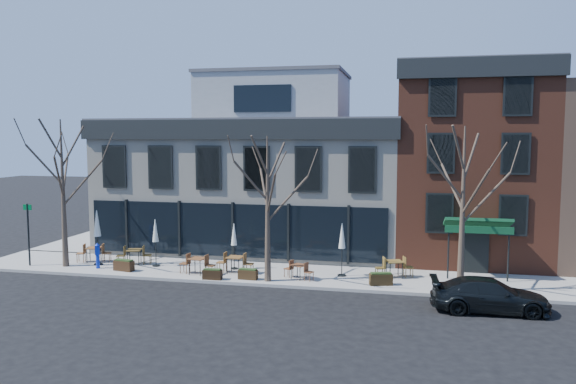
% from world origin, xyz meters
% --- Properties ---
extents(ground, '(120.00, 120.00, 0.00)m').
position_xyz_m(ground, '(0.00, 0.00, 0.00)').
color(ground, black).
rests_on(ground, ground).
extents(sidewalk_front, '(33.50, 4.70, 0.15)m').
position_xyz_m(sidewalk_front, '(3.25, -2.15, 0.07)').
color(sidewalk_front, gray).
rests_on(sidewalk_front, ground).
extents(sidewalk_side, '(4.50, 12.00, 0.15)m').
position_xyz_m(sidewalk_side, '(-11.25, 6.00, 0.07)').
color(sidewalk_side, gray).
rests_on(sidewalk_side, ground).
extents(corner_building, '(18.39, 10.39, 11.10)m').
position_xyz_m(corner_building, '(0.07, 5.07, 4.72)').
color(corner_building, beige).
rests_on(corner_building, ground).
extents(red_brick_building, '(8.20, 11.78, 11.18)m').
position_xyz_m(red_brick_building, '(13.00, 4.98, 5.64)').
color(red_brick_building, brown).
rests_on(red_brick_building, ground).
extents(tree_corner, '(3.93, 3.98, 7.92)m').
position_xyz_m(tree_corner, '(-8.49, -3.20, 4.25)').
color(tree_corner, '#382B21').
rests_on(tree_corner, sidewalk_front).
extents(tree_mid, '(3.50, 3.55, 7.04)m').
position_xyz_m(tree_mid, '(3.01, -3.90, 3.79)').
color(tree_mid, '#382B21').
rests_on(tree_mid, sidewalk_front).
extents(tree_right, '(3.72, 3.77, 7.48)m').
position_xyz_m(tree_right, '(12.01, -3.90, 4.02)').
color(tree_right, '#382B21').
rests_on(tree_right, sidewalk_front).
extents(sign_pole, '(0.50, 0.10, 3.40)m').
position_xyz_m(sign_pole, '(-10.50, -3.50, 2.07)').
color(sign_pole, black).
rests_on(sign_pole, sidewalk_front).
extents(parked_sedan, '(4.82, 2.15, 1.37)m').
position_xyz_m(parked_sedan, '(12.96, -6.17, 0.69)').
color(parked_sedan, black).
rests_on(parked_sedan, ground).
extents(call_box, '(0.27, 0.27, 1.36)m').
position_xyz_m(call_box, '(-6.52, -3.29, 0.87)').
color(call_box, '#0D26AD').
rests_on(call_box, sidewalk_front).
extents(cafe_set_0, '(1.96, 0.98, 1.00)m').
position_xyz_m(cafe_set_0, '(-7.56, -1.95, 0.67)').
color(cafe_set_0, brown).
rests_on(cafe_set_0, sidewalk_front).
extents(cafe_set_1, '(1.96, 1.00, 1.00)m').
position_xyz_m(cafe_set_1, '(-5.07, -2.00, 0.67)').
color(cafe_set_1, brown).
rests_on(cafe_set_1, sidewalk_front).
extents(cafe_set_2, '(1.97, 0.86, 1.02)m').
position_xyz_m(cafe_set_2, '(-0.85, -3.36, 0.67)').
color(cafe_set_2, brown).
rests_on(cafe_set_2, sidewalk_front).
extents(cafe_set_3, '(1.99, 0.83, 1.04)m').
position_xyz_m(cafe_set_3, '(0.96, -2.72, 0.69)').
color(cafe_set_3, brown).
rests_on(cafe_set_3, sidewalk_front).
extents(cafe_set_4, '(1.67, 1.04, 0.87)m').
position_xyz_m(cafe_set_4, '(4.40, -3.20, 0.60)').
color(cafe_set_4, brown).
rests_on(cafe_set_4, sidewalk_front).
extents(cafe_set_5, '(1.99, 1.12, 1.03)m').
position_xyz_m(cafe_set_5, '(9.00, -1.92, 0.68)').
color(cafe_set_5, brown).
rests_on(cafe_set_5, sidewalk_front).
extents(umbrella_0, '(0.48, 0.48, 3.01)m').
position_xyz_m(umbrella_0, '(-6.95, -2.54, 2.27)').
color(umbrella_0, black).
rests_on(umbrella_0, sidewalk_front).
extents(umbrella_1, '(0.41, 0.41, 2.56)m').
position_xyz_m(umbrella_1, '(-3.69, -2.19, 1.96)').
color(umbrella_1, black).
rests_on(umbrella_1, sidewalk_front).
extents(umbrella_2, '(0.39, 0.39, 2.44)m').
position_xyz_m(umbrella_2, '(0.64, -1.89, 1.87)').
color(umbrella_2, black).
rests_on(umbrella_2, sidewalk_front).
extents(umbrella_4, '(0.43, 0.43, 2.68)m').
position_xyz_m(umbrella_4, '(6.41, -2.17, 2.04)').
color(umbrella_4, black).
rests_on(umbrella_4, sidewalk_front).
extents(planter_0, '(1.12, 0.60, 0.59)m').
position_xyz_m(planter_0, '(-4.89, -3.50, 0.45)').
color(planter_0, '#311E10').
rests_on(planter_0, sidewalk_front).
extents(planter_1, '(0.95, 0.39, 0.53)m').
position_xyz_m(planter_1, '(0.26, -4.20, 0.41)').
color(planter_1, black).
rests_on(planter_1, sidewalk_front).
extents(planter_2, '(0.96, 0.43, 0.53)m').
position_xyz_m(planter_2, '(1.97, -3.81, 0.41)').
color(planter_2, '#312110').
rests_on(planter_2, sidewalk_front).
extents(planter_3, '(1.14, 0.69, 0.60)m').
position_xyz_m(planter_3, '(8.43, -3.50, 0.45)').
color(planter_3, black).
rests_on(planter_3, sidewalk_front).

